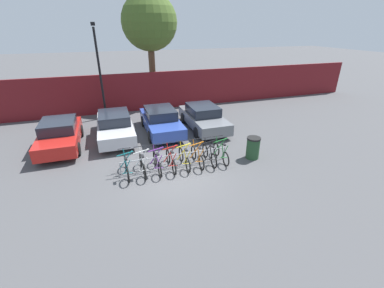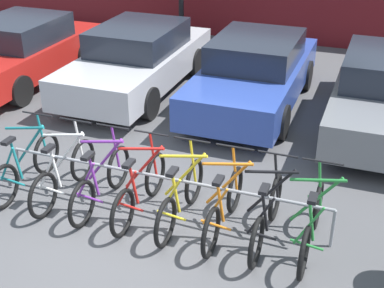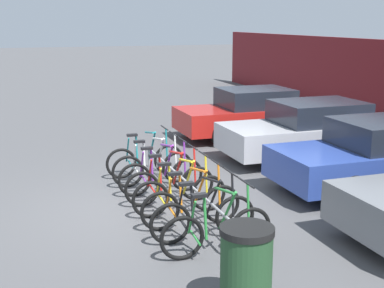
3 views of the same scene
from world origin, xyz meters
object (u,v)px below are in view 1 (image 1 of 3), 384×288
Objects in this scene: bicycle_teal at (127,168)px; car_grey at (203,117)px; bike_rack at (175,156)px; bicycle_white at (143,165)px; car_silver at (115,126)px; bicycle_orange at (197,157)px; lamp_post at (99,68)px; bicycle_red at (171,161)px; bicycle_black at (209,155)px; tree_behind_hoarding at (149,23)px; car_red at (60,134)px; bicycle_purple at (157,163)px; bicycle_green at (221,153)px; bicycle_yellow at (184,159)px; car_blue at (161,121)px; trash_bin at (253,148)px.

car_grey is at bearing 43.12° from bicycle_teal.
bicycle_white reaches higher than bike_rack.
bicycle_white is 4.37m from car_silver.
lamp_post is (-3.70, 7.97, 2.90)m from bicycle_orange.
bike_rack is at bearing 31.00° from bicycle_red.
bicycle_black is 12.09m from tree_behind_hoarding.
bicycle_teal is 0.40× the size of car_red.
bicycle_green is at bearing 0.56° from bicycle_purple.
lamp_post reaches higher than bicycle_black.
car_grey is (5.07, -0.18, -0.00)m from car_silver.
car_silver is at bearing 95.66° from bicycle_teal.
car_blue is (-0.10, 4.29, 0.31)m from bicycle_yellow.
bicycle_green is 4.68m from car_blue.
car_red is at bearing 154.39° from trash_bin.
bicycle_white is 0.39× the size of car_blue.
bicycle_white and bicycle_red have the same top height.
bicycle_black is (0.57, 0.00, 0.00)m from bicycle_orange.
bike_rack is 0.41m from bicycle_yellow.
bicycle_green is (3.56, 0.00, 0.00)m from bicycle_white.
bicycle_orange is 1.66× the size of trash_bin.
bicycle_yellow is 0.39× the size of car_blue.
bicycle_teal is 5.72m from trash_bin.
bicycle_green is at bearing -1.44° from bicycle_yellow.
car_blue reaches higher than bicycle_orange.
car_blue is 1.00× the size of car_grey.
bicycle_black is at bearing -61.83° from lamp_post.
bicycle_yellow reaches higher than bike_rack.
bicycle_purple is 1.20m from bicycle_yellow.
car_red is at bearing -178.47° from car_grey.
bicycle_yellow is 0.22× the size of tree_behind_hoarding.
car_blue is 8.31m from tree_behind_hoarding.
bicycle_teal is at bearing 176.38° from bicycle_white.
trash_bin is at bearing -77.00° from tree_behind_hoarding.
car_blue is at bearing 97.32° from bicycle_orange.
bike_rack is 8.74m from lamp_post.
bicycle_orange is 0.38× the size of car_grey.
lamp_post reaches higher than bicycle_white.
car_silver is at bearing 178.02° from car_grey.
bicycle_orange is (0.97, -0.15, -0.12)m from bike_rack.
car_blue is 5.40m from lamp_post.
bicycle_yellow is 4.31m from car_blue.
bicycle_teal is at bearing 179.52° from bicycle_red.
bicycle_white is 0.38× the size of car_silver.
trash_bin is (3.85, -0.24, 0.14)m from bicycle_red.
lamp_post is (-2.99, 3.68, 2.59)m from car_blue.
car_red is at bearing 137.46° from bicycle_purple.
car_silver is 1.01× the size of car_grey.
trash_bin is (3.35, -4.53, -0.17)m from car_blue.
bicycle_yellow is 0.40× the size of car_red.
bike_rack is 1.55m from bicycle_black.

